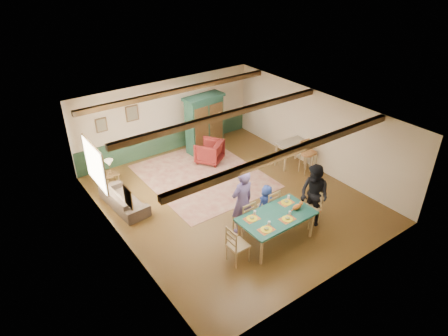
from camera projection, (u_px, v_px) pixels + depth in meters
floor at (232, 198)px, 12.26m from camera, size 8.00×8.00×0.00m
wall_back at (167, 117)px, 14.41m from camera, size 7.00×0.02×2.70m
wall_left at (119, 200)px, 9.82m from camera, size 0.02×8.00×2.70m
wall_right at (316, 131)px, 13.36m from camera, size 0.02×8.00×2.70m
ceiling at (233, 117)px, 10.92m from camera, size 7.00×8.00×0.02m
wainscot_back at (169, 139)px, 14.84m from camera, size 6.95×0.03×0.90m
ceiling_beam_front at (292, 151)px, 9.34m from camera, size 6.95×0.16×0.16m
ceiling_beam_mid at (225, 115)px, 11.24m from camera, size 6.95×0.16×0.16m
ceiling_beam_back at (178, 91)px, 13.08m from camera, size 6.95×0.16×0.16m
window_left at (94, 165)px, 10.93m from camera, size 0.06×1.60×1.30m
picture_left_wall at (128, 197)px, 9.21m from camera, size 0.04×0.42×0.52m
picture_back_a at (132, 113)px, 13.51m from camera, size 0.45×0.04×0.55m
picture_back_b at (101, 125)px, 13.02m from camera, size 0.38×0.04×0.48m
dining_table at (276, 228)px, 10.35m from camera, size 1.98×1.12×0.82m
dining_chair_far_left at (244, 216)px, 10.61m from camera, size 0.46×0.49×1.04m
dining_chair_far_right at (268, 205)px, 11.06m from camera, size 0.46×0.49×1.04m
dining_chair_end_left at (238, 244)px, 9.65m from camera, size 0.49×0.46×1.04m
dining_chair_end_right at (310, 208)px, 10.94m from camera, size 0.49×0.46×1.04m
person_man at (242, 202)px, 10.46m from camera, size 0.69×0.46×1.88m
person_woman at (314, 195)px, 10.80m from camera, size 0.69×0.88×1.80m
person_child at (266, 203)px, 11.11m from camera, size 0.54×0.36×1.09m
cat at (297, 206)px, 10.33m from camera, size 0.39×0.16×0.20m
place_setting_near_left at (266, 228)px, 9.62m from camera, size 0.44×0.33×0.11m
place_setting_near_center at (288, 218)px, 9.98m from camera, size 0.44×0.33×0.11m
place_setting_far_left at (252, 217)px, 10.00m from camera, size 0.44×0.33×0.11m
place_setting_far_right at (286, 201)px, 10.61m from camera, size 0.44×0.33×0.11m
area_rug at (203, 176)px, 13.42m from camera, size 3.57×4.24×0.01m
armoire at (204, 124)px, 14.55m from camera, size 1.57×0.73×2.15m
armchair at (209, 152)px, 14.11m from camera, size 1.20×1.21×0.80m
sofa at (124, 199)px, 11.75m from camera, size 0.89×1.93×0.55m
end_table at (112, 180)px, 12.68m from camera, size 0.44×0.44×0.52m
table_lamp at (110, 167)px, 12.43m from camera, size 0.27×0.27×0.48m
counter_table at (291, 154)px, 13.88m from camera, size 1.09×0.67×0.89m
bar_stool_left at (307, 158)px, 13.32m from camera, size 0.47×0.50×1.17m
bar_stool_right at (311, 156)px, 13.59m from camera, size 0.38×0.41×1.02m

